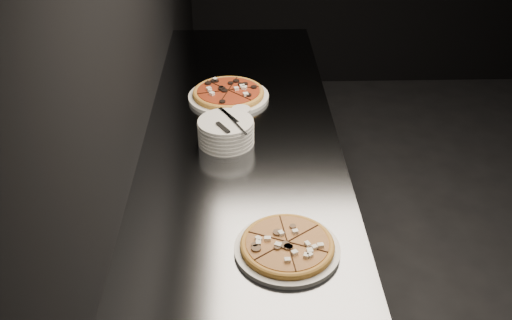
{
  "coord_description": "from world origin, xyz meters",
  "views": [
    {
      "loc": [
        -2.13,
        -1.82,
        2.03
      ],
      "look_at": [
        -2.08,
        -0.19,
        0.97
      ],
      "focal_mm": 40.0,
      "sensor_mm": 36.0,
      "label": 1
    }
  ],
  "objects_px": {
    "pizza_mushroom": "(287,246)",
    "pizza_tomato": "(229,94)",
    "ramekin": "(241,115)",
    "plate_stack": "(226,132)",
    "counter": "(243,237)",
    "cutlery": "(228,122)"
  },
  "relations": [
    {
      "from": "pizza_tomato",
      "to": "ramekin",
      "type": "relative_size",
      "value": 4.97
    },
    {
      "from": "pizza_tomato",
      "to": "counter",
      "type": "bearing_deg",
      "value": -82.13
    },
    {
      "from": "plate_stack",
      "to": "ramekin",
      "type": "xyz_separation_m",
      "value": [
        0.06,
        0.15,
        -0.01
      ]
    },
    {
      "from": "plate_stack",
      "to": "cutlery",
      "type": "xyz_separation_m",
      "value": [
        0.01,
        -0.02,
        0.05
      ]
    },
    {
      "from": "counter",
      "to": "pizza_tomato",
      "type": "bearing_deg",
      "value": 97.87
    },
    {
      "from": "pizza_tomato",
      "to": "plate_stack",
      "type": "bearing_deg",
      "value": -90.69
    },
    {
      "from": "ramekin",
      "to": "plate_stack",
      "type": "bearing_deg",
      "value": -111.22
    },
    {
      "from": "counter",
      "to": "pizza_mushroom",
      "type": "distance_m",
      "value": 0.78
    },
    {
      "from": "counter",
      "to": "ramekin",
      "type": "height_order",
      "value": "ramekin"
    },
    {
      "from": "counter",
      "to": "pizza_mushroom",
      "type": "bearing_deg",
      "value": -77.96
    },
    {
      "from": "cutlery",
      "to": "plate_stack",
      "type": "bearing_deg",
      "value": 86.87
    },
    {
      "from": "counter",
      "to": "plate_stack",
      "type": "bearing_deg",
      "value": 169.46
    },
    {
      "from": "plate_stack",
      "to": "counter",
      "type": "bearing_deg",
      "value": -10.54
    },
    {
      "from": "pizza_mushroom",
      "to": "ramekin",
      "type": "distance_m",
      "value": 0.77
    },
    {
      "from": "plate_stack",
      "to": "cutlery",
      "type": "bearing_deg",
      "value": -62.38
    },
    {
      "from": "counter",
      "to": "plate_stack",
      "type": "relative_size",
      "value": 11.82
    },
    {
      "from": "pizza_mushroom",
      "to": "pizza_tomato",
      "type": "bearing_deg",
      "value": 100.44
    },
    {
      "from": "pizza_tomato",
      "to": "ramekin",
      "type": "distance_m",
      "value": 0.23
    },
    {
      "from": "cutlery",
      "to": "pizza_mushroom",
      "type": "bearing_deg",
      "value": -104.25
    },
    {
      "from": "pizza_mushroom",
      "to": "plate_stack",
      "type": "distance_m",
      "value": 0.64
    },
    {
      "from": "plate_stack",
      "to": "ramekin",
      "type": "distance_m",
      "value": 0.16
    },
    {
      "from": "counter",
      "to": "ramekin",
      "type": "bearing_deg",
      "value": 89.8
    }
  ]
}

